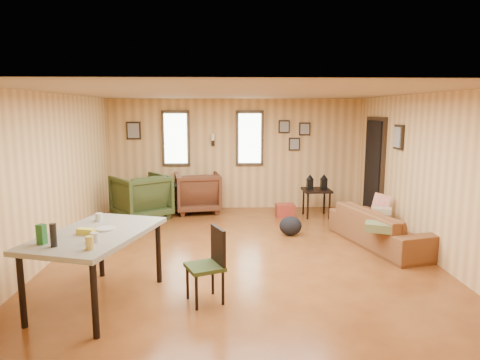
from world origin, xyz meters
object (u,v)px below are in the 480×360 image
object	(u,v)px
recliner_green	(141,195)
sofa	(382,221)
end_table	(177,193)
dining_table	(96,239)
recliner_brown	(197,190)
side_table	(317,188)

from	to	relation	value
recliner_green	sofa	bearing A→B (deg)	118.09
recliner_green	end_table	size ratio (longest dim) A/B	1.27
sofa	dining_table	xyz separation A→B (m)	(-3.95, -1.95, 0.35)
sofa	recliner_green	size ratio (longest dim) A/B	2.06
sofa	recliner_brown	distance (m)	3.92
end_table	dining_table	distance (m)	4.29
recliner_brown	recliner_green	distance (m)	1.21
recliner_brown	dining_table	xyz separation A→B (m)	(-0.85, -4.35, 0.28)
sofa	recliner_brown	xyz separation A→B (m)	(-3.10, 2.39, 0.07)
recliner_brown	dining_table	world-z (taller)	dining_table
side_table	dining_table	world-z (taller)	dining_table
dining_table	end_table	bearing A→B (deg)	100.69
side_table	recliner_brown	bearing A→B (deg)	168.79
side_table	end_table	bearing A→B (deg)	172.10
recliner_brown	recliner_green	world-z (taller)	recliner_green
side_table	dining_table	xyz separation A→B (m)	(-3.29, -3.86, 0.15)
recliner_brown	recliner_green	xyz separation A→B (m)	(-1.09, -0.53, 0.02)
recliner_brown	side_table	world-z (taller)	recliner_brown
recliner_brown	end_table	bearing A→B (deg)	2.11
sofa	side_table	bearing A→B (deg)	3.89
recliner_green	end_table	distance (m)	0.81
sofa	recliner_brown	bearing A→B (deg)	37.25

